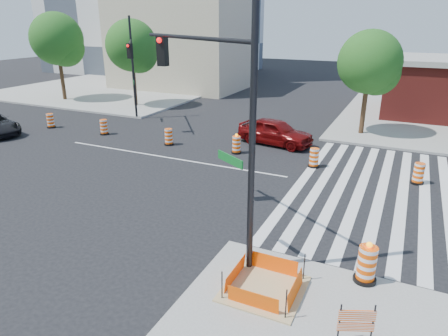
# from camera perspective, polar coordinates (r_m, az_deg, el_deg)

# --- Properties ---
(ground) EXTENTS (120.00, 120.00, 0.00)m
(ground) POSITION_cam_1_polar(r_m,az_deg,el_deg) (22.89, -7.98, 1.48)
(ground) COLOR black
(ground) RESTS_ON ground
(sidewalk_nw) EXTENTS (22.00, 22.00, 0.15)m
(sidewalk_nw) POSITION_cam_1_polar(r_m,az_deg,el_deg) (47.45, -14.70, 11.01)
(sidewalk_nw) COLOR gray
(sidewalk_nw) RESTS_ON ground
(crosswalk_east) EXTENTS (6.75, 13.50, 0.01)m
(crosswalk_east) POSITION_cam_1_polar(r_m,az_deg,el_deg) (19.52, 20.21, -3.05)
(crosswalk_east) COLOR silver
(crosswalk_east) RESTS_ON ground
(lane_centerline) EXTENTS (14.00, 0.12, 0.01)m
(lane_centerline) POSITION_cam_1_polar(r_m,az_deg,el_deg) (22.89, -7.98, 1.49)
(lane_centerline) COLOR silver
(lane_centerline) RESTS_ON ground
(excavation_pit) EXTENTS (2.20, 2.20, 0.90)m
(excavation_pit) POSITION_cam_1_polar(r_m,az_deg,el_deg) (11.92, 5.74, -16.58)
(excavation_pit) COLOR tan
(excavation_pit) RESTS_ON ground
(beige_midrise) EXTENTS (14.00, 10.00, 10.00)m
(beige_midrise) POSITION_cam_1_polar(r_m,az_deg,el_deg) (46.74, -6.03, 17.50)
(beige_midrise) COLOR tan
(beige_midrise) RESTS_ON ground
(red_coupe) EXTENTS (4.98, 2.65, 1.61)m
(red_coupe) POSITION_cam_1_polar(r_m,az_deg,el_deg) (25.12, 7.34, 5.16)
(red_coupe) COLOR #5B0708
(red_coupe) RESTS_ON ground
(signal_pole_se) EXTENTS (5.65, 3.53, 8.63)m
(signal_pole_se) POSITION_cam_1_polar(r_m,az_deg,el_deg) (12.24, -1.02, 10.58)
(signal_pole_se) COLOR black
(signal_pole_se) RESTS_ON ground
(signal_pole_nw) EXTENTS (3.46, 4.63, 7.48)m
(signal_pole_nw) POSITION_cam_1_polar(r_m,az_deg,el_deg) (30.32, -13.03, 14.74)
(signal_pole_nw) COLOR black
(signal_pole_nw) RESTS_ON ground
(pit_drum) EXTENTS (0.67, 0.67, 1.31)m
(pit_drum) POSITION_cam_1_polar(r_m,az_deg,el_deg) (12.61, 19.69, -12.93)
(pit_drum) COLOR black
(pit_drum) RESTS_ON ground
(barricade) EXTENTS (0.82, 0.38, 1.03)m
(barricade) POSITION_cam_1_polar(r_m,az_deg,el_deg) (10.54, 18.38, -20.03)
(barricade) COLOR #FF5205
(barricade) RESTS_ON ground
(tree_north_a) EXTENTS (4.73, 4.73, 8.05)m
(tree_north_a) POSITION_cam_1_polar(r_m,az_deg,el_deg) (41.28, -22.65, 16.28)
(tree_north_a) COLOR #382314
(tree_north_a) RESTS_ON ground
(tree_north_b) EXTENTS (4.39, 4.39, 7.46)m
(tree_north_b) POSITION_cam_1_polar(r_m,az_deg,el_deg) (36.52, -12.95, 16.30)
(tree_north_b) COLOR #382314
(tree_north_b) RESTS_ON ground
(tree_north_c) EXTENTS (4.02, 4.02, 6.84)m
(tree_north_c) POSITION_cam_1_polar(r_m,az_deg,el_deg) (27.92, 20.12, 13.57)
(tree_north_c) COLOR #382314
(tree_north_c) RESTS_ON ground
(median_drum_0) EXTENTS (0.60, 0.60, 1.02)m
(median_drum_0) POSITION_cam_1_polar(r_m,az_deg,el_deg) (31.52, -23.54, 6.15)
(median_drum_0) COLOR black
(median_drum_0) RESTS_ON ground
(median_drum_1) EXTENTS (0.60, 0.60, 1.02)m
(median_drum_1) POSITION_cam_1_polar(r_m,az_deg,el_deg) (28.38, -16.78, 5.55)
(median_drum_1) COLOR black
(median_drum_1) RESTS_ON ground
(median_drum_2) EXTENTS (0.60, 0.60, 1.02)m
(median_drum_2) POSITION_cam_1_polar(r_m,az_deg,el_deg) (25.11, -7.90, 4.35)
(median_drum_2) COLOR black
(median_drum_2) RESTS_ON ground
(median_drum_3) EXTENTS (0.60, 0.60, 1.18)m
(median_drum_3) POSITION_cam_1_polar(r_m,az_deg,el_deg) (23.30, 1.79, 3.29)
(median_drum_3) COLOR black
(median_drum_3) RESTS_ON ground
(median_drum_4) EXTENTS (0.60, 0.60, 1.02)m
(median_drum_4) POSITION_cam_1_polar(r_m,az_deg,el_deg) (21.61, 12.73, 1.35)
(median_drum_4) COLOR black
(median_drum_4) RESTS_ON ground
(median_drum_5) EXTENTS (0.60, 0.60, 1.02)m
(median_drum_5) POSITION_cam_1_polar(r_m,az_deg,el_deg) (21.07, 26.02, -0.79)
(median_drum_5) COLOR black
(median_drum_5) RESTS_ON ground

